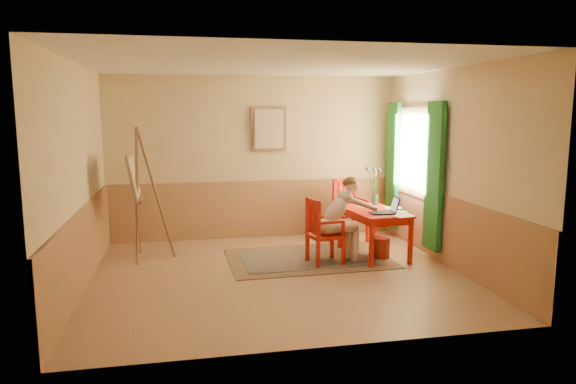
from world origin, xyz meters
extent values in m
cube|color=#AA7D57|center=(0.00, 0.00, -0.01)|extent=(5.00, 4.50, 0.02)
cube|color=white|center=(0.00, 0.00, 2.81)|extent=(5.00, 4.50, 0.02)
cube|color=#D7B383|center=(0.00, 2.26, 1.40)|extent=(5.00, 0.02, 2.80)
cube|color=#D7B383|center=(0.00, -2.26, 1.40)|extent=(5.00, 0.02, 2.80)
cube|color=#D7B383|center=(-2.51, 0.00, 1.40)|extent=(0.02, 4.50, 2.80)
cube|color=#D7B383|center=(2.51, 0.00, 1.40)|extent=(0.02, 4.50, 2.80)
cube|color=#B07E56|center=(0.00, 2.23, 0.50)|extent=(5.00, 0.04, 1.00)
cube|color=#B07E56|center=(-2.48, 0.00, 0.50)|extent=(0.04, 4.50, 1.00)
cube|color=#B07E56|center=(2.48, 0.00, 0.50)|extent=(0.04, 4.50, 1.00)
cube|color=white|center=(2.47, 1.10, 1.55)|extent=(0.02, 1.00, 1.30)
cube|color=#8B6748|center=(2.45, 1.10, 1.55)|extent=(0.03, 1.12, 1.42)
cube|color=#268129|center=(2.40, 0.32, 1.25)|extent=(0.08, 0.45, 2.20)
cube|color=#268129|center=(2.40, 1.88, 1.25)|extent=(0.08, 0.45, 2.20)
cube|color=#8B6748|center=(0.25, 2.21, 1.90)|extent=(0.60, 0.04, 0.76)
cube|color=beige|center=(0.25, 2.19, 1.90)|extent=(0.50, 0.02, 0.66)
cube|color=#8C7251|center=(0.59, 0.68, 0.01)|extent=(2.44, 1.66, 0.01)
cube|color=black|center=(0.59, 0.68, 0.01)|extent=(2.03, 1.25, 0.01)
cube|color=red|center=(1.60, 0.64, 0.70)|extent=(0.85, 1.27, 0.04)
cube|color=red|center=(1.60, 0.64, 0.63)|extent=(0.74, 1.16, 0.10)
cube|color=red|center=(1.35, 0.05, 0.34)|extent=(0.06, 0.06, 0.68)
cube|color=red|center=(1.97, 0.12, 0.34)|extent=(0.06, 0.06, 0.68)
cube|color=red|center=(1.22, 1.15, 0.34)|extent=(0.06, 0.06, 0.68)
cube|color=red|center=(1.84, 1.22, 0.34)|extent=(0.06, 0.06, 0.68)
cube|color=red|center=(0.77, 0.39, 0.42)|extent=(0.52, 0.50, 0.04)
cube|color=red|center=(0.60, 0.16, 0.20)|extent=(0.06, 0.06, 0.39)
cube|color=red|center=(1.00, 0.23, 0.20)|extent=(0.06, 0.06, 0.39)
cube|color=red|center=(0.54, 0.54, 0.20)|extent=(0.06, 0.06, 0.39)
cube|color=red|center=(0.93, 0.61, 0.20)|extent=(0.06, 0.06, 0.39)
cube|color=red|center=(0.60, 0.16, 0.71)|extent=(0.06, 0.06, 0.53)
cube|color=red|center=(0.54, 0.54, 0.71)|extent=(0.06, 0.06, 0.53)
cube|color=red|center=(0.57, 0.35, 0.94)|extent=(0.12, 0.43, 0.06)
cube|color=red|center=(0.59, 0.26, 0.69)|extent=(0.04, 0.05, 0.44)
cube|color=red|center=(0.57, 0.35, 0.69)|extent=(0.04, 0.05, 0.44)
cube|color=red|center=(0.55, 0.45, 0.69)|extent=(0.04, 0.05, 0.44)
cube|color=red|center=(0.80, 0.20, 0.65)|extent=(0.40, 0.11, 0.03)
cube|color=red|center=(0.99, 0.23, 0.54)|extent=(0.05, 0.05, 0.21)
cube|color=red|center=(0.73, 0.57, 0.65)|extent=(0.40, 0.11, 0.03)
cube|color=red|center=(0.92, 0.61, 0.54)|extent=(0.05, 0.05, 0.21)
cube|color=red|center=(1.56, 1.63, 0.45)|extent=(0.56, 0.58, 0.05)
cube|color=red|center=(1.31, 1.79, 0.21)|extent=(0.06, 0.06, 0.43)
cube|color=red|center=(1.41, 1.37, 0.21)|extent=(0.06, 0.06, 0.43)
cube|color=red|center=(1.72, 1.88, 0.21)|extent=(0.06, 0.06, 0.43)
cube|color=red|center=(1.81, 1.46, 0.21)|extent=(0.06, 0.06, 0.43)
cube|color=red|center=(1.31, 1.79, 0.76)|extent=(0.06, 0.06, 0.58)
cube|color=red|center=(1.72, 1.88, 0.76)|extent=(0.06, 0.06, 0.58)
cube|color=red|center=(1.52, 1.84, 1.02)|extent=(0.46, 0.15, 0.06)
cube|color=red|center=(1.41, 1.81, 0.75)|extent=(0.05, 0.04, 0.47)
cube|color=red|center=(1.52, 1.84, 0.75)|extent=(0.05, 0.04, 0.47)
cube|color=red|center=(1.62, 1.86, 0.75)|extent=(0.05, 0.04, 0.47)
cube|color=red|center=(1.36, 1.58, 0.71)|extent=(0.14, 0.43, 0.04)
cube|color=red|center=(1.41, 1.38, 0.59)|extent=(0.05, 0.05, 0.23)
cube|color=red|center=(1.76, 1.67, 0.71)|extent=(0.14, 0.43, 0.04)
cube|color=red|center=(1.81, 1.47, 0.59)|extent=(0.05, 0.05, 0.23)
ellipsoid|color=beige|center=(0.78, 0.38, 0.56)|extent=(0.34, 0.40, 0.23)
cylinder|color=beige|center=(1.01, 0.33, 0.55)|extent=(0.46, 0.23, 0.16)
cylinder|color=beige|center=(0.97, 0.51, 0.55)|extent=(0.46, 0.23, 0.16)
cylinder|color=beige|center=(1.21, 0.37, 0.28)|extent=(0.13, 0.13, 0.50)
cylinder|color=beige|center=(1.18, 0.55, 0.28)|extent=(0.13, 0.13, 0.50)
cube|color=beige|center=(1.28, 0.38, 0.04)|extent=(0.22, 0.12, 0.07)
cube|color=beige|center=(1.24, 0.56, 0.04)|extent=(0.22, 0.12, 0.07)
ellipsoid|color=beige|center=(0.93, 0.41, 0.78)|extent=(0.53, 0.37, 0.53)
ellipsoid|color=beige|center=(1.08, 0.44, 0.97)|extent=(0.25, 0.33, 0.18)
sphere|color=beige|center=(1.18, 0.46, 1.13)|extent=(0.23, 0.23, 0.20)
ellipsoid|color=#543619|center=(1.16, 0.45, 1.19)|extent=(0.22, 0.23, 0.14)
sphere|color=#543619|center=(1.08, 0.44, 1.18)|extent=(0.12, 0.12, 0.11)
cylinder|color=beige|center=(1.20, 0.31, 0.92)|extent=(0.22, 0.10, 0.15)
cylinder|color=beige|center=(1.41, 0.37, 0.83)|extent=(0.30, 0.19, 0.17)
sphere|color=beige|center=(1.29, 0.32, 0.88)|extent=(0.10, 0.10, 0.09)
sphere|color=beige|center=(1.53, 0.42, 0.78)|extent=(0.09, 0.09, 0.07)
cylinder|color=beige|center=(1.14, 0.60, 0.92)|extent=(0.23, 0.15, 0.15)
cylinder|color=beige|center=(1.37, 0.62, 0.83)|extent=(0.30, 0.09, 0.17)
sphere|color=beige|center=(1.23, 0.63, 0.88)|extent=(0.10, 0.10, 0.09)
sphere|color=beige|center=(1.50, 0.61, 0.78)|extent=(0.09, 0.09, 0.07)
cube|color=#1E2338|center=(1.61, 0.35, 0.73)|extent=(0.35, 0.26, 0.02)
cube|color=#2D3342|center=(1.61, 0.35, 0.73)|extent=(0.31, 0.21, 0.00)
cube|color=#1E2338|center=(1.81, 0.34, 0.85)|extent=(0.09, 0.25, 0.23)
cube|color=#99BFF2|center=(1.80, 0.34, 0.85)|extent=(0.06, 0.20, 0.19)
cube|color=white|center=(1.84, 0.09, 0.72)|extent=(0.30, 0.24, 0.00)
cube|color=white|center=(1.95, 0.75, 0.72)|extent=(0.29, 0.23, 0.00)
cube|color=white|center=(1.57, 0.94, 0.72)|extent=(0.31, 0.26, 0.00)
cube|color=white|center=(1.89, 0.42, 0.72)|extent=(0.31, 0.25, 0.00)
cylinder|color=#3F724C|center=(1.77, 1.06, 0.80)|extent=(0.13, 0.13, 0.16)
cylinder|color=#3F7233|center=(1.72, 1.09, 1.08)|extent=(0.12, 0.09, 0.43)
sphere|color=#728CD8|center=(1.66, 1.13, 1.29)|extent=(0.09, 0.09, 0.07)
cylinder|color=#3F7233|center=(1.77, 1.01, 1.09)|extent=(0.01, 0.11, 0.45)
sphere|color=pink|center=(1.77, 0.96, 1.31)|extent=(0.06, 0.06, 0.05)
cylinder|color=#3F7233|center=(1.77, 1.08, 1.03)|extent=(0.01, 0.05, 0.33)
sphere|color=pink|center=(1.77, 1.10, 1.19)|extent=(0.07, 0.07, 0.05)
cylinder|color=#3F7233|center=(1.78, 0.99, 1.07)|extent=(0.01, 0.14, 0.42)
sphere|color=#728CD8|center=(1.78, 0.92, 1.28)|extent=(0.08, 0.08, 0.06)
cylinder|color=#3F7233|center=(1.79, 1.11, 1.05)|extent=(0.04, 0.12, 0.37)
sphere|color=pink|center=(1.80, 1.17, 1.23)|extent=(0.07, 0.07, 0.05)
cylinder|color=#3F7233|center=(1.78, 1.09, 1.05)|extent=(0.03, 0.07, 0.38)
sphere|color=pink|center=(1.79, 1.12, 1.24)|extent=(0.07, 0.07, 0.05)
cylinder|color=#3F7233|center=(1.78, 1.12, 1.08)|extent=(0.02, 0.13, 0.43)
sphere|color=#728CD8|center=(1.79, 1.17, 1.29)|extent=(0.07, 0.07, 0.05)
cylinder|color=#B33425|center=(1.66, 0.51, 0.16)|extent=(0.34, 0.34, 0.32)
cylinder|color=brown|center=(-1.89, 1.03, 0.99)|extent=(0.09, 0.36, 1.98)
cylinder|color=brown|center=(-1.90, 1.35, 0.99)|extent=(0.11, 0.36, 1.98)
cylinder|color=brown|center=(-1.63, 1.19, 0.99)|extent=(0.52, 0.05, 1.98)
cylinder|color=brown|center=(-1.92, 1.19, 0.91)|extent=(0.04, 0.56, 0.03)
cube|color=brown|center=(-1.86, 1.19, 0.91)|extent=(0.08, 0.60, 0.03)
cube|color=#8B6748|center=(-1.95, 1.19, 1.25)|extent=(0.17, 0.88, 0.66)
cube|color=beige|center=(-1.92, 1.19, 1.25)|extent=(0.13, 0.79, 0.57)
camera|label=1|loc=(-1.23, -6.73, 2.20)|focal=32.59mm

